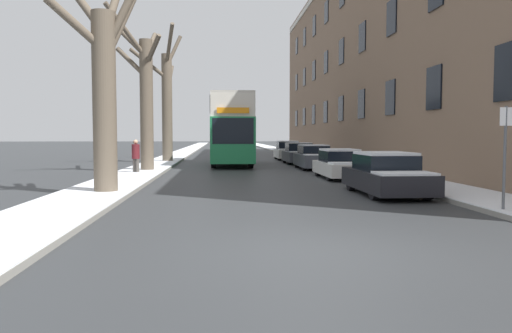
# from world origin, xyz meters

# --- Properties ---
(ground_plane) EXTENTS (320.00, 320.00, 0.00)m
(ground_plane) POSITION_xyz_m (0.00, 0.00, 0.00)
(ground_plane) COLOR #303335
(sidewalk_left) EXTENTS (2.36, 130.00, 0.16)m
(sidewalk_left) POSITION_xyz_m (-5.88, 53.00, 0.08)
(sidewalk_left) COLOR gray
(sidewalk_left) RESTS_ON ground
(sidewalk_right) EXTENTS (2.36, 130.00, 0.16)m
(sidewalk_right) POSITION_xyz_m (5.88, 53.00, 0.08)
(sidewalk_right) COLOR gray
(sidewalk_right) RESTS_ON ground
(terrace_facade_right) EXTENTS (9.10, 54.28, 15.48)m
(terrace_facade_right) POSITION_xyz_m (11.56, 27.97, 7.74)
(terrace_facade_right) COLOR #7A604C
(terrace_facade_right) RESTS_ON ground
(bare_tree_left_0) EXTENTS (2.63, 2.52, 7.03)m
(bare_tree_left_0) POSITION_xyz_m (-5.55, 8.20, 3.47)
(bare_tree_left_0) COLOR brown
(bare_tree_left_0) RESTS_ON ground
(bare_tree_left_1) EXTENTS (2.77, 4.65, 8.41)m
(bare_tree_left_1) POSITION_xyz_m (-5.73, 18.31, 4.04)
(bare_tree_left_1) COLOR brown
(bare_tree_left_1) RESTS_ON ground
(bare_tree_left_2) EXTENTS (3.49, 4.25, 9.37)m
(bare_tree_left_2) POSITION_xyz_m (-5.58, 27.62, 4.38)
(bare_tree_left_2) COLOR brown
(bare_tree_left_2) RESTS_ON ground
(double_decker_bus) EXTENTS (2.61, 10.31, 4.48)m
(double_decker_bus) POSITION_xyz_m (-1.11, 24.90, 2.54)
(double_decker_bus) COLOR #1E7A47
(double_decker_bus) RESTS_ON ground
(parked_car_0) EXTENTS (1.88, 4.48, 1.40)m
(parked_car_0) POSITION_xyz_m (3.60, 7.77, 0.65)
(parked_car_0) COLOR black
(parked_car_0) RESTS_ON ground
(parked_car_1) EXTENTS (1.76, 4.26, 1.34)m
(parked_car_1) POSITION_xyz_m (3.60, 14.08, 0.62)
(parked_car_1) COLOR silver
(parked_car_1) RESTS_ON ground
(parked_car_2) EXTENTS (1.79, 4.29, 1.42)m
(parked_car_2) POSITION_xyz_m (3.60, 20.44, 0.66)
(parked_car_2) COLOR #474C56
(parked_car_2) RESTS_ON ground
(parked_car_3) EXTENTS (1.89, 4.06, 1.46)m
(parked_car_3) POSITION_xyz_m (3.60, 25.93, 0.67)
(parked_car_3) COLOR #474C56
(parked_car_3) RESTS_ON ground
(parked_car_4) EXTENTS (1.86, 3.92, 1.52)m
(parked_car_4) POSITION_xyz_m (3.60, 31.64, 0.69)
(parked_car_4) COLOR silver
(parked_car_4) RESTS_ON ground
(oncoming_van) EXTENTS (1.94, 5.32, 2.43)m
(oncoming_van) POSITION_xyz_m (-1.15, 42.97, 1.31)
(oncoming_van) COLOR white
(oncoming_van) RESTS_ON ground
(pedestrian_left_sidewalk) EXTENTS (0.38, 0.38, 1.74)m
(pedestrian_left_sidewalk) POSITION_xyz_m (-5.96, 16.53, 0.96)
(pedestrian_left_sidewalk) COLOR #4C4742
(pedestrian_left_sidewalk) RESTS_ON ground
(street_sign_post) EXTENTS (0.32, 0.07, 2.65)m
(street_sign_post) POSITION_xyz_m (5.00, 3.33, 1.52)
(street_sign_post) COLOR #4C4F54
(street_sign_post) RESTS_ON ground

